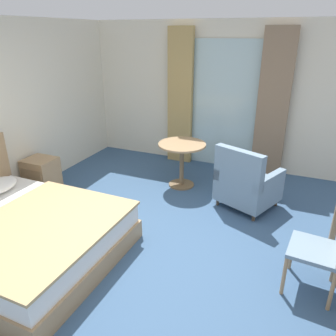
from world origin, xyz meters
TOP-DOWN VIEW (x-y plane):
  - ground at (0.00, 0.00)m, footprint 5.69×6.50m
  - wall_back at (0.00, 2.99)m, footprint 5.29×0.12m
  - balcony_glass_door at (0.04, 2.91)m, footprint 1.20×0.02m
  - curtain_panel_left at (-0.78, 2.81)m, footprint 0.46×0.10m
  - curtain_panel_right at (0.86, 2.81)m, footprint 0.51×0.10m
  - bed at (-1.41, -0.65)m, footprint 2.20×1.81m
  - nightstand at (-2.25, 0.68)m, footprint 0.45×0.41m
  - desk_chair at (1.73, 0.07)m, footprint 0.49×0.50m
  - armchair_by_window at (0.76, 1.45)m, footprint 0.94×0.93m
  - round_cafe_table at (-0.33, 1.76)m, footprint 0.75×0.75m

SIDE VIEW (x-z plane):
  - ground at x=0.00m, z-range -0.10..0.00m
  - bed at x=-1.41m, z-range -0.28..0.80m
  - nightstand at x=-2.25m, z-range 0.00..0.55m
  - armchair_by_window at x=0.76m, z-range -0.10..0.82m
  - desk_chair at x=1.73m, z-range 0.06..0.97m
  - round_cafe_table at x=-0.33m, z-range 0.18..0.90m
  - balcony_glass_door at x=0.04m, z-range 0.00..2.24m
  - curtain_panel_left at x=-0.78m, z-range 0.00..2.44m
  - curtain_panel_right at x=0.86m, z-range 0.00..2.44m
  - wall_back at x=0.00m, z-range 0.00..2.55m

